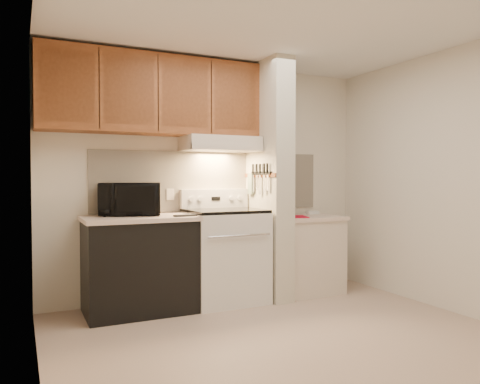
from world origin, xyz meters
TOP-DOWN VIEW (x-y plane):
  - floor at (0.00, 0.00)m, footprint 3.60×3.60m
  - ceiling at (0.00, 0.00)m, footprint 3.60×3.60m
  - wall_back at (0.00, 1.50)m, footprint 3.60×2.50m
  - wall_left at (-1.80, 0.00)m, footprint 0.02×3.00m
  - wall_right at (1.80, 0.00)m, footprint 0.02×3.00m
  - backsplash at (0.00, 1.49)m, footprint 2.60×0.02m
  - range_body at (0.00, 1.16)m, footprint 0.76×0.65m
  - oven_window at (0.00, 0.84)m, footprint 0.50×0.01m
  - oven_handle at (0.00, 0.80)m, footprint 0.65×0.02m
  - cooktop at (0.00, 1.16)m, footprint 0.74×0.64m
  - range_backguard at (0.00, 1.44)m, footprint 0.76×0.08m
  - range_display at (0.00, 1.40)m, footprint 0.10×0.01m
  - range_knob_left_outer at (-0.28, 1.40)m, footprint 0.05×0.02m
  - range_knob_left_inner at (-0.18, 1.40)m, footprint 0.05×0.02m
  - range_knob_right_inner at (0.18, 1.40)m, footprint 0.05×0.02m
  - range_knob_right_outer at (0.28, 1.40)m, footprint 0.05×0.02m
  - dishwasher_front at (-0.88, 1.17)m, footprint 1.00×0.63m
  - left_countertop at (-0.88, 1.17)m, footprint 1.04×0.67m
  - spoon_rest at (-0.48, 0.97)m, footprint 0.25×0.10m
  - teal_jar at (-0.83, 1.39)m, footprint 0.10×0.10m
  - outlet at (-0.48, 1.48)m, footprint 0.08×0.01m
  - microwave at (-0.93, 1.31)m, footprint 0.65×0.53m
  - partition_pillar at (0.51, 1.15)m, footprint 0.22×0.70m
  - pillar_trim at (0.39, 1.15)m, footprint 0.01×0.70m
  - knife_strip at (0.39, 1.10)m, footprint 0.02×0.42m
  - knife_blade_a at (0.38, 0.93)m, footprint 0.01×0.03m
  - knife_handle_a at (0.38, 0.95)m, footprint 0.02×0.02m
  - knife_blade_b at (0.38, 1.01)m, footprint 0.01×0.04m
  - knife_handle_b at (0.38, 1.01)m, footprint 0.02×0.02m
  - knife_blade_c at (0.38, 1.10)m, footprint 0.01×0.04m
  - knife_handle_c at (0.38, 1.10)m, footprint 0.02×0.02m
  - knife_blade_d at (0.38, 1.17)m, footprint 0.01×0.04m
  - knife_handle_d at (0.38, 1.17)m, footprint 0.02×0.02m
  - knife_blade_e at (0.38, 1.26)m, footprint 0.01×0.04m
  - knife_handle_e at (0.38, 1.26)m, footprint 0.02×0.02m
  - oven_mitt at (0.38, 1.32)m, footprint 0.03×0.09m
  - right_cab_base at (0.97, 1.15)m, footprint 0.70×0.60m
  - right_countertop at (0.97, 1.15)m, footprint 0.74×0.64m
  - red_folder at (0.79, 1.04)m, footprint 0.29×0.34m
  - white_box at (1.19, 1.33)m, footprint 0.14×0.10m
  - range_hood at (0.00, 1.28)m, footprint 0.78×0.44m
  - hood_lip at (0.00, 1.07)m, footprint 0.78×0.04m
  - upper_cabinets at (-0.69, 1.32)m, footprint 2.18×0.33m
  - cab_door_a at (-1.51, 1.17)m, footprint 0.46×0.01m
  - cab_gap_a at (-1.23, 1.16)m, footprint 0.01×0.01m
  - cab_door_b at (-0.96, 1.17)m, footprint 0.46×0.01m
  - cab_gap_b at (-0.69, 1.16)m, footprint 0.01×0.01m
  - cab_door_c at (-0.42, 1.17)m, footprint 0.46×0.01m
  - cab_gap_c at (-0.14, 1.16)m, footprint 0.01×0.01m
  - cab_door_d at (0.13, 1.17)m, footprint 0.46×0.01m

SIDE VIEW (x-z plane):
  - floor at x=0.00m, z-range 0.00..0.00m
  - right_cab_base at x=0.97m, z-range 0.00..0.81m
  - dishwasher_front at x=-0.88m, z-range 0.00..0.87m
  - range_body at x=0.00m, z-range 0.00..0.92m
  - oven_window at x=0.00m, z-range 0.35..0.65m
  - oven_handle at x=0.00m, z-range 0.71..0.73m
  - right_countertop at x=0.97m, z-range 0.81..0.85m
  - red_folder at x=0.79m, z-range 0.85..0.86m
  - white_box at x=1.19m, z-range 0.85..0.89m
  - left_countertop at x=-0.88m, z-range 0.87..0.91m
  - spoon_rest at x=-0.48m, z-range 0.91..0.93m
  - cooktop at x=0.00m, z-range 0.92..0.95m
  - teal_jar at x=-0.83m, z-range 0.91..1.00m
  - range_backguard at x=0.00m, z-range 0.95..1.15m
  - range_display at x=0.00m, z-range 1.03..1.07m
  - range_knob_left_outer at x=-0.28m, z-range 1.03..1.07m
  - range_knob_left_inner at x=-0.18m, z-range 1.03..1.07m
  - range_knob_right_inner at x=0.18m, z-range 1.03..1.07m
  - range_knob_right_outer at x=0.28m, z-range 1.03..1.07m
  - microwave at x=-0.93m, z-range 0.91..1.22m
  - outlet at x=-0.48m, z-range 1.04..1.16m
  - knife_blade_c at x=0.38m, z-range 1.10..1.30m
  - oven_mitt at x=0.38m, z-range 1.09..1.32m
  - knife_blade_b at x=0.38m, z-range 1.12..1.30m
  - knife_blade_e at x=0.38m, z-range 1.12..1.30m
  - knife_blade_a at x=0.38m, z-range 1.14..1.30m
  - knife_blade_d at x=0.38m, z-range 1.14..1.30m
  - backsplash at x=0.00m, z-range 0.92..1.55m
  - wall_back at x=0.00m, z-range 1.24..1.26m
  - wall_left at x=-1.80m, z-range 0.00..2.50m
  - wall_right at x=1.80m, z-range 0.00..2.50m
  - partition_pillar at x=0.51m, z-range 0.00..2.50m
  - pillar_trim at x=0.39m, z-range 1.28..1.32m
  - knife_strip at x=0.39m, z-range 1.30..1.34m
  - knife_handle_a at x=0.38m, z-range 1.32..1.42m
  - knife_handle_b at x=0.38m, z-range 1.32..1.42m
  - knife_handle_c at x=0.38m, z-range 1.32..1.42m
  - knife_handle_d at x=0.38m, z-range 1.32..1.42m
  - knife_handle_e at x=0.38m, z-range 1.32..1.42m
  - hood_lip at x=0.00m, z-range 1.55..1.61m
  - range_hood at x=0.00m, z-range 1.55..1.70m
  - upper_cabinets at x=-0.69m, z-range 1.70..2.47m
  - cab_door_a at x=-1.51m, z-range 1.77..2.40m
  - cab_gap_a at x=-1.23m, z-range 1.72..2.45m
  - cab_door_b at x=-0.96m, z-range 1.77..2.40m
  - cab_gap_b at x=-0.69m, z-range 1.72..2.45m
  - cab_door_c at x=-0.42m, z-range 1.77..2.40m
  - cab_gap_c at x=-0.14m, z-range 1.72..2.45m
  - cab_door_d at x=0.13m, z-range 1.77..2.40m
  - ceiling at x=0.00m, z-range 2.50..2.50m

